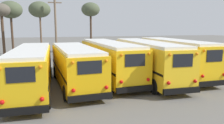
% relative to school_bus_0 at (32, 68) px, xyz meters
% --- Properties ---
extents(ground_plane, '(160.00, 160.00, 0.00)m').
position_rel_school_bus_0_xyz_m(ground_plane, '(6.00, 1.11, -1.62)').
color(ground_plane, '#66635E').
extents(school_bus_0, '(2.70, 10.36, 2.98)m').
position_rel_school_bus_0_xyz_m(school_bus_0, '(0.00, 0.00, 0.00)').
color(school_bus_0, yellow).
rests_on(school_bus_0, ground).
extents(school_bus_1, '(3.02, 9.48, 2.95)m').
position_rel_school_bus_0_xyz_m(school_bus_1, '(3.00, 0.54, -0.01)').
color(school_bus_1, '#EAAA0F').
rests_on(school_bus_1, ground).
extents(school_bus_2, '(2.92, 10.76, 3.15)m').
position_rel_school_bus_0_xyz_m(school_bus_2, '(6.00, 1.93, 0.10)').
color(school_bus_2, yellow).
rests_on(school_bus_2, ground).
extents(school_bus_3, '(2.85, 10.86, 3.20)m').
position_rel_school_bus_0_xyz_m(school_bus_3, '(9.00, 0.85, 0.12)').
color(school_bus_3, yellow).
rests_on(school_bus_3, ground).
extents(school_bus_4, '(2.54, 10.02, 3.25)m').
position_rel_school_bus_0_xyz_m(school_bus_4, '(12.01, 1.42, 0.14)').
color(school_bus_4, yellow).
rests_on(school_bus_4, ground).
extents(utility_pole, '(1.80, 0.28, 8.60)m').
position_rel_school_bus_0_xyz_m(utility_pole, '(2.30, 15.20, 2.84)').
color(utility_pole, '#75604C').
rests_on(utility_pole, ground).
extents(bare_tree_0, '(2.99, 2.99, 7.91)m').
position_rel_school_bus_0_xyz_m(bare_tree_0, '(0.29, 17.42, 5.10)').
color(bare_tree_0, brown).
rests_on(bare_tree_0, ground).
extents(bare_tree_1, '(3.05, 3.05, 8.37)m').
position_rel_school_bus_0_xyz_m(bare_tree_1, '(8.26, 20.96, 5.48)').
color(bare_tree_1, '#473323').
rests_on(bare_tree_1, ground).
extents(bare_tree_2, '(3.65, 3.65, 8.44)m').
position_rel_school_bus_0_xyz_m(bare_tree_2, '(-4.26, 23.08, 5.37)').
color(bare_tree_2, '#473323').
rests_on(bare_tree_2, ground).
extents(bare_tree_3, '(2.46, 2.46, 7.68)m').
position_rel_school_bus_0_xyz_m(bare_tree_3, '(-4.98, 19.41, 4.87)').
color(bare_tree_3, '#473323').
rests_on(bare_tree_3, ground).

